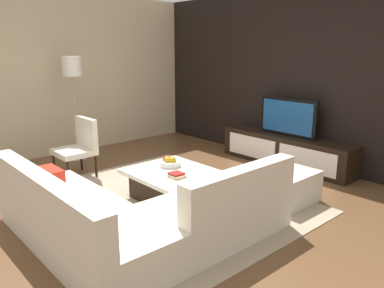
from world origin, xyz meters
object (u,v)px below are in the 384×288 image
object	(u,v)px
coffee_table	(173,184)
accent_chair_near	(80,144)
floor_lamp	(72,73)
ottoman	(283,185)
sectional_couch	(133,216)
book_stack	(177,175)
television	(288,117)
fruit_bowl	(170,162)
media_console	(286,150)

from	to	relation	value
coffee_table	accent_chair_near	size ratio (longest dim) A/B	1.23
floor_lamp	ottoman	distance (m)	3.85
sectional_couch	coffee_table	distance (m)	1.15
sectional_couch	book_stack	xyz separation A→B (m)	(-0.37, 0.86, 0.13)
accent_chair_near	television	bearing A→B (deg)	63.47
sectional_couch	ottoman	distance (m)	2.03
television	accent_chair_near	bearing A→B (deg)	-123.08
fruit_bowl	book_stack	size ratio (longest dim) A/B	1.56
sectional_couch	floor_lamp	distance (m)	3.45
ottoman	sectional_couch	bearing A→B (deg)	-100.09
sectional_couch	book_stack	world-z (taller)	sectional_couch
coffee_table	ottoman	world-z (taller)	ottoman
media_console	ottoman	world-z (taller)	media_console
accent_chair_near	book_stack	size ratio (longest dim) A/B	4.86
sectional_couch	coffee_table	xyz separation A→B (m)	(-0.59, 0.98, -0.07)
fruit_bowl	accent_chair_near	bearing A→B (deg)	-160.55
coffee_table	ottoman	bearing A→B (deg)	46.94
coffee_table	floor_lamp	xyz separation A→B (m)	(-2.51, -0.07, 1.28)
sectional_couch	ottoman	size ratio (longest dim) A/B	3.28
floor_lamp	fruit_bowl	distance (m)	2.56
accent_chair_near	floor_lamp	size ratio (longest dim) A/B	0.50
television	fruit_bowl	world-z (taller)	television
accent_chair_near	sectional_couch	bearing A→B (deg)	-7.10
sectional_couch	television	bearing A→B (deg)	98.58
television	book_stack	bearing A→B (deg)	-87.10
fruit_bowl	book_stack	world-z (taller)	fruit_bowl
ottoman	fruit_bowl	size ratio (longest dim) A/B	2.50
media_console	fruit_bowl	bearing A→B (deg)	-97.27
coffee_table	ottoman	distance (m)	1.39
media_console	book_stack	distance (m)	2.42
coffee_table	book_stack	distance (m)	0.33
sectional_couch	coffee_table	bearing A→B (deg)	121.18
coffee_table	accent_chair_near	distance (m)	1.76
floor_lamp	accent_chair_near	bearing A→B (deg)	-23.19
television	ottoman	xyz separation A→B (m)	(0.85, -1.28, -0.60)
media_console	ottoman	bearing A→B (deg)	-56.39
ottoman	book_stack	size ratio (longest dim) A/B	3.91
media_console	fruit_bowl	world-z (taller)	fruit_bowl
floor_lamp	coffee_table	bearing A→B (deg)	1.70
television	coffee_table	size ratio (longest dim) A/B	0.96
floor_lamp	fruit_bowl	xyz separation A→B (m)	(2.33, 0.17, -1.04)
television	ottoman	distance (m)	1.65
media_console	coffee_table	size ratio (longest dim) A/B	2.16
book_stack	sectional_couch	bearing A→B (deg)	-66.69
media_console	floor_lamp	size ratio (longest dim) A/B	1.32
fruit_bowl	media_console	bearing A→B (deg)	82.73
accent_chair_near	ottoman	bearing A→B (deg)	35.41
coffee_table	book_stack	xyz separation A→B (m)	(0.22, -0.12, 0.21)
television	coffee_table	world-z (taller)	television
coffee_table	television	bearing A→B (deg)	87.51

